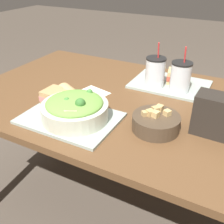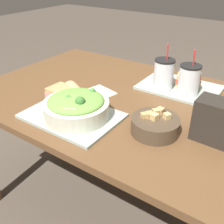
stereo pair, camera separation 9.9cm
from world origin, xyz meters
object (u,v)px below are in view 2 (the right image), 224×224
(soup_bowl, at_px, (155,125))
(chip_bag, at_px, (217,121))
(sandwich_far, at_px, (189,80))
(drink_cup_red, at_px, (189,81))
(drink_cup_dark, at_px, (164,75))
(napkin_folded, at_px, (101,92))
(sandwich_near, at_px, (62,95))
(baguette_near, at_px, (77,95))
(salad_bowl, at_px, (76,106))

(soup_bowl, xyz_separation_m, chip_bag, (0.19, 0.07, 0.04))
(sandwich_far, xyz_separation_m, drink_cup_red, (0.03, -0.09, 0.03))
(drink_cup_dark, xyz_separation_m, drink_cup_red, (0.12, 0.00, -0.00))
(soup_bowl, relative_size, napkin_folded, 1.14)
(drink_cup_red, bearing_deg, sandwich_near, -138.70)
(soup_bowl, distance_m, drink_cup_dark, 0.38)
(baguette_near, bearing_deg, salad_bowl, -111.38)
(salad_bowl, xyz_separation_m, chip_bag, (0.49, 0.17, 0.02))
(salad_bowl, height_order, sandwich_near, salad_bowl)
(soup_bowl, height_order, drink_cup_red, drink_cup_red)
(drink_cup_dark, bearing_deg, sandwich_far, 45.51)
(sandwich_near, bearing_deg, baguette_near, 28.63)
(baguette_near, xyz_separation_m, sandwich_far, (0.34, 0.44, -0.00))
(sandwich_near, distance_m, napkin_folded, 0.21)
(soup_bowl, xyz_separation_m, drink_cup_dark, (-0.13, 0.35, 0.05))
(drink_cup_red, bearing_deg, salad_bowl, -123.26)
(soup_bowl, bearing_deg, drink_cup_dark, 110.67)
(chip_bag, xyz_separation_m, napkin_folded, (-0.56, 0.09, -0.07))
(drink_cup_dark, bearing_deg, soup_bowl, -69.33)
(sandwich_far, height_order, chip_bag, chip_bag)
(salad_bowl, xyz_separation_m, sandwich_far, (0.26, 0.54, -0.01))
(salad_bowl, bearing_deg, sandwich_near, 154.72)
(soup_bowl, relative_size, sandwich_far, 1.38)
(drink_cup_red, bearing_deg, drink_cup_dark, -180.00)
(salad_bowl, height_order, chip_bag, chip_bag)
(baguette_near, bearing_deg, drink_cup_red, -18.68)
(chip_bag, relative_size, napkin_folded, 0.97)
(sandwich_near, relative_size, drink_cup_dark, 0.55)
(sandwich_near, distance_m, baguette_near, 0.06)
(salad_bowl, distance_m, soup_bowl, 0.31)
(drink_cup_dark, distance_m, chip_bag, 0.42)
(drink_cup_red, bearing_deg, sandwich_far, 107.88)
(soup_bowl, bearing_deg, drink_cup_red, 91.25)
(soup_bowl, height_order, sandwich_near, soup_bowl)
(sandwich_far, distance_m, napkin_folded, 0.44)
(napkin_folded, bearing_deg, soup_bowl, -23.82)
(sandwich_near, bearing_deg, sandwich_far, 51.58)
(baguette_near, bearing_deg, drink_cup_dark, -7.17)
(salad_bowl, distance_m, baguette_near, 0.12)
(sandwich_far, relative_size, drink_cup_red, 0.60)
(salad_bowl, relative_size, chip_bag, 1.71)
(salad_bowl, bearing_deg, sandwich_far, 64.25)
(sandwich_near, bearing_deg, soup_bowl, 5.28)
(drink_cup_red, distance_m, chip_bag, 0.34)
(baguette_near, distance_m, napkin_folded, 0.17)
(chip_bag, distance_m, napkin_folded, 0.57)
(drink_cup_red, height_order, chip_bag, drink_cup_red)
(sandwich_near, relative_size, chip_bag, 0.79)
(soup_bowl, distance_m, sandwich_near, 0.44)
(drink_cup_dark, bearing_deg, drink_cup_red, 0.00)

